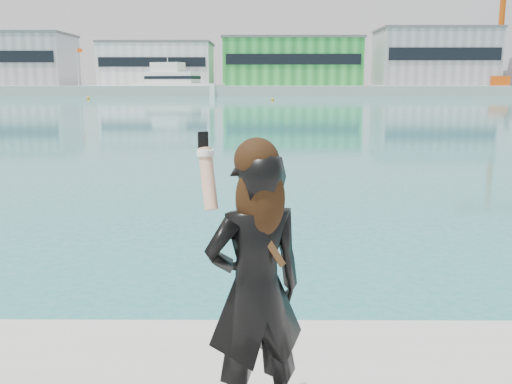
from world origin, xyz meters
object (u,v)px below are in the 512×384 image
buoy_near (273,100)px  woman (255,282)px  motor_yacht (175,83)px  dock_crane (507,23)px  buoy_far (88,99)px

buoy_near → woman: 84.38m
buoy_near → woman: (-2.06, -84.34, 1.60)m
buoy_near → motor_yacht: bearing=121.6°
dock_crane → buoy_near: bearing=-143.0°
buoy_far → dock_crane: bearing=22.1°
dock_crane → motor_yacht: (-69.70, -6.58, -12.60)m
buoy_near → buoy_far: same height
buoy_near → woman: woman is taller
motor_yacht → dock_crane: bearing=24.8°
dock_crane → woman: 133.79m
dock_crane → buoy_far: 87.60m
motor_yacht → buoy_near: bearing=-39.0°
woman → motor_yacht: bearing=-102.8°
motor_yacht → buoy_far: bearing=-92.3°
woman → dock_crane: bearing=-134.5°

